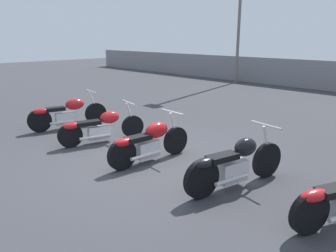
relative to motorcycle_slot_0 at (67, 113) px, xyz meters
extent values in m
plane|color=#38383D|center=(3.51, 0.03, -0.42)|extent=(60.00, 60.00, 0.00)
cylinder|color=black|center=(0.16, 0.82, -0.11)|extent=(0.22, 0.64, 0.63)
cylinder|color=black|center=(-0.15, -0.73, -0.11)|extent=(0.22, 0.64, 0.63)
cube|color=silver|center=(-0.01, -0.03, -0.14)|extent=(0.31, 0.59, 0.35)
ellipsoid|color=red|center=(0.04, 0.23, 0.24)|extent=(0.36, 0.57, 0.31)
cube|color=black|center=(-0.06, -0.30, 0.16)|extent=(0.33, 0.53, 0.10)
ellipsoid|color=red|center=(-0.14, -0.68, 0.14)|extent=(0.28, 0.47, 0.16)
cylinder|color=silver|center=(0.14, 0.72, 0.56)|extent=(0.73, 0.18, 0.04)
cylinder|color=silver|center=(0.15, 0.77, 0.22)|extent=(0.10, 0.26, 0.65)
cylinder|color=silver|center=(0.08, -0.21, -0.20)|extent=(0.19, 0.64, 0.07)
cylinder|color=black|center=(1.96, 0.78, -0.14)|extent=(0.23, 0.58, 0.57)
cylinder|color=black|center=(1.59, -0.75, -0.14)|extent=(0.23, 0.58, 0.57)
cube|color=silver|center=(1.76, -0.06, -0.17)|extent=(0.33, 0.60, 0.31)
ellipsoid|color=red|center=(1.82, 0.20, 0.18)|extent=(0.36, 0.52, 0.30)
cube|color=black|center=(1.70, -0.32, 0.10)|extent=(0.36, 0.60, 0.10)
ellipsoid|color=red|center=(1.61, -0.70, 0.09)|extent=(0.30, 0.47, 0.16)
cylinder|color=silver|center=(1.93, 0.69, 0.50)|extent=(0.73, 0.21, 0.04)
cylinder|color=silver|center=(1.95, 0.74, 0.18)|extent=(0.10, 0.25, 0.62)
cylinder|color=silver|center=(1.84, -0.24, -0.22)|extent=(0.24, 0.73, 0.07)
cylinder|color=black|center=(3.58, 0.71, -0.12)|extent=(0.13, 0.61, 0.61)
cylinder|color=black|center=(3.51, -0.66, -0.12)|extent=(0.13, 0.61, 0.61)
cube|color=silver|center=(3.54, -0.04, -0.15)|extent=(0.23, 0.51, 0.33)
ellipsoid|color=#AD1419|center=(3.55, 0.19, 0.22)|extent=(0.31, 0.56, 0.32)
cube|color=black|center=(3.53, -0.28, 0.14)|extent=(0.27, 0.55, 0.10)
ellipsoid|color=#AD1419|center=(3.51, -0.61, 0.12)|extent=(0.22, 0.45, 0.16)
cylinder|color=silver|center=(3.57, 0.61, 0.53)|extent=(0.69, 0.07, 0.04)
cylinder|color=silver|center=(3.58, 0.66, 0.21)|extent=(0.06, 0.25, 0.64)
cylinder|color=silver|center=(3.65, -0.19, -0.21)|extent=(0.11, 0.71, 0.07)
cylinder|color=black|center=(5.58, 1.05, -0.10)|extent=(0.22, 0.66, 0.65)
cylinder|color=black|center=(5.31, -0.43, -0.10)|extent=(0.22, 0.66, 0.65)
cube|color=silver|center=(5.43, 0.24, -0.13)|extent=(0.30, 0.57, 0.36)
ellipsoid|color=black|center=(5.48, 0.49, 0.26)|extent=(0.35, 0.49, 0.32)
cube|color=black|center=(5.38, -0.01, 0.18)|extent=(0.34, 0.59, 0.10)
ellipsoid|color=black|center=(5.32, -0.38, 0.16)|extent=(0.28, 0.47, 0.16)
cylinder|color=silver|center=(5.56, 0.95, 0.58)|extent=(0.66, 0.16, 0.04)
cylinder|color=silver|center=(5.57, 1.00, 0.24)|extent=(0.10, 0.26, 0.66)
cylinder|color=silver|center=(5.52, 0.07, -0.20)|extent=(0.19, 0.68, 0.07)
cylinder|color=black|center=(6.91, -0.17, -0.12)|extent=(0.31, 0.59, 0.60)
cube|color=black|center=(7.05, 0.20, 0.12)|extent=(0.42, 0.58, 0.10)
ellipsoid|color=red|center=(6.93, -0.12, 0.11)|extent=(0.35, 0.48, 0.16)
camera|label=1|loc=(8.38, -4.07, 2.06)|focal=35.00mm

